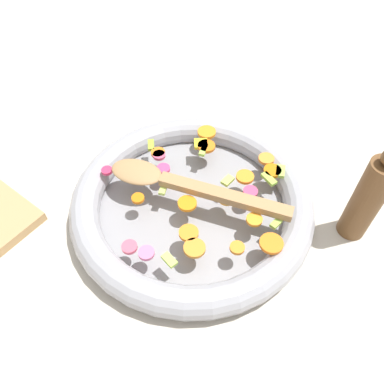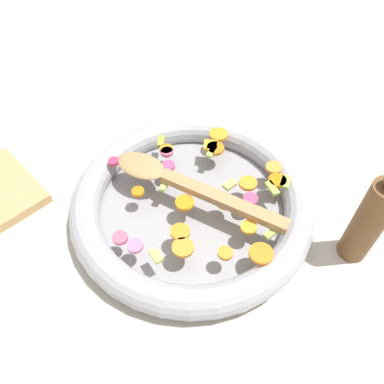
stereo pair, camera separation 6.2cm
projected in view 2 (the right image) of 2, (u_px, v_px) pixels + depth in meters
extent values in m
plane|color=beige|center=(192.00, 210.00, 0.66)|extent=(4.00, 4.00, 0.00)
cylinder|color=gray|center=(192.00, 208.00, 0.66)|extent=(0.37, 0.37, 0.01)
torus|color=#9E9EA5|center=(192.00, 201.00, 0.64)|extent=(0.42, 0.42, 0.05)
cylinder|color=orange|center=(166.00, 149.00, 0.68)|extent=(0.04, 0.04, 0.01)
cylinder|color=orange|center=(138.00, 192.00, 0.62)|extent=(0.03, 0.03, 0.01)
cylinder|color=orange|center=(248.00, 183.00, 0.63)|extent=(0.04, 0.04, 0.01)
cylinder|color=orange|center=(249.00, 227.00, 0.57)|extent=(0.03, 0.03, 0.01)
cylinder|color=orange|center=(183.00, 248.00, 0.55)|extent=(0.04, 0.04, 0.01)
cylinder|color=orange|center=(215.00, 148.00, 0.69)|extent=(0.05, 0.05, 0.01)
cylinder|color=orange|center=(185.00, 203.00, 0.61)|extent=(0.04, 0.04, 0.01)
cylinder|color=orange|center=(180.00, 232.00, 0.57)|extent=(0.04, 0.04, 0.01)
cylinder|color=orange|center=(225.00, 202.00, 0.61)|extent=(0.04, 0.04, 0.01)
cylinder|color=orange|center=(274.00, 168.00, 0.65)|extent=(0.03, 0.03, 0.01)
cylinder|color=orange|center=(225.00, 253.00, 0.55)|extent=(0.03, 0.03, 0.01)
cylinder|color=orange|center=(261.00, 254.00, 0.55)|extent=(0.04, 0.04, 0.01)
cylinder|color=orange|center=(219.00, 134.00, 0.71)|extent=(0.04, 0.04, 0.01)
cylinder|color=orange|center=(277.00, 180.00, 0.64)|extent=(0.04, 0.04, 0.01)
cube|color=#B7DA58|center=(156.00, 256.00, 0.54)|extent=(0.02, 0.03, 0.01)
cube|color=#A8D751|center=(212.00, 152.00, 0.68)|extent=(0.03, 0.02, 0.01)
cube|color=#BDD560|center=(164.00, 186.00, 0.63)|extent=(0.02, 0.02, 0.01)
cube|color=#9BC945|center=(272.00, 188.00, 0.62)|extent=(0.02, 0.03, 0.01)
cube|color=#95BA46|center=(270.00, 234.00, 0.57)|extent=(0.02, 0.01, 0.01)
cube|color=#A1BF49|center=(257.00, 217.00, 0.59)|extent=(0.03, 0.02, 0.01)
cube|color=#92B233|center=(161.00, 141.00, 0.70)|extent=(0.03, 0.03, 0.01)
cube|color=#A2CC4E|center=(285.00, 182.00, 0.63)|extent=(0.03, 0.02, 0.01)
cube|color=#BAD959|center=(230.00, 185.00, 0.63)|extent=(0.02, 0.02, 0.01)
cylinder|color=#DD566E|center=(120.00, 238.00, 0.56)|extent=(0.03, 0.03, 0.01)
cylinder|color=#DD3059|center=(114.00, 161.00, 0.66)|extent=(0.02, 0.02, 0.01)
cylinder|color=pink|center=(135.00, 246.00, 0.55)|extent=(0.03, 0.03, 0.01)
cylinder|color=#D75072|center=(167.00, 152.00, 0.68)|extent=(0.03, 0.03, 0.01)
cylinder|color=#E7436E|center=(250.00, 199.00, 0.61)|extent=(0.03, 0.03, 0.01)
cylinder|color=#E6427A|center=(168.00, 166.00, 0.66)|extent=(0.03, 0.03, 0.01)
cube|color=yellow|center=(210.00, 145.00, 0.69)|extent=(0.03, 0.03, 0.01)
cube|color=#A87F51|center=(222.00, 200.00, 0.60)|extent=(0.09, 0.22, 0.01)
ellipsoid|color=#A87F51|center=(141.00, 166.00, 0.64)|extent=(0.08, 0.10, 0.01)
cylinder|color=brown|center=(368.00, 223.00, 0.55)|extent=(0.05, 0.05, 0.16)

